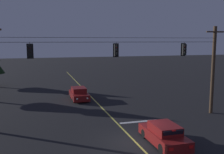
{
  "coord_description": "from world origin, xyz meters",
  "views": [
    {
      "loc": [
        -6.14,
        -15.48,
        6.74
      ],
      "look_at": [
        0.0,
        5.67,
        3.64
      ],
      "focal_mm": 41.67,
      "sensor_mm": 36.0,
      "label": 1
    }
  ],
  "objects_px": {
    "traffic_light_leftmost": "(30,51)",
    "traffic_light_left_inner": "(116,50)",
    "car_oncoming_lead": "(79,94)",
    "traffic_light_centre": "(184,49)",
    "car_waiting_near_lane": "(164,135)"
  },
  "relations": [
    {
      "from": "traffic_light_centre",
      "to": "car_oncoming_lead",
      "type": "relative_size",
      "value": 0.28
    },
    {
      "from": "traffic_light_leftmost",
      "to": "car_oncoming_lead",
      "type": "bearing_deg",
      "value": 61.23
    },
    {
      "from": "traffic_light_leftmost",
      "to": "car_oncoming_lead",
      "type": "xyz_separation_m",
      "value": [
        4.98,
        9.07,
        -5.31
      ]
    },
    {
      "from": "traffic_light_leftmost",
      "to": "car_oncoming_lead",
      "type": "height_order",
      "value": "traffic_light_leftmost"
    },
    {
      "from": "traffic_light_left_inner",
      "to": "traffic_light_centre",
      "type": "bearing_deg",
      "value": 0.0
    },
    {
      "from": "traffic_light_left_inner",
      "to": "traffic_light_centre",
      "type": "height_order",
      "value": "same"
    },
    {
      "from": "car_waiting_near_lane",
      "to": "traffic_light_leftmost",
      "type": "bearing_deg",
      "value": 146.32
    },
    {
      "from": "traffic_light_leftmost",
      "to": "traffic_light_centre",
      "type": "bearing_deg",
      "value": 0.0
    },
    {
      "from": "car_oncoming_lead",
      "to": "traffic_light_centre",
      "type": "bearing_deg",
      "value": -48.93
    },
    {
      "from": "car_waiting_near_lane",
      "to": "traffic_light_left_inner",
      "type": "bearing_deg",
      "value": 105.9
    },
    {
      "from": "traffic_light_left_inner",
      "to": "car_oncoming_lead",
      "type": "xyz_separation_m",
      "value": [
        -1.7,
        9.07,
        -5.31
      ]
    },
    {
      "from": "traffic_light_left_inner",
      "to": "car_waiting_near_lane",
      "type": "bearing_deg",
      "value": -74.1
    },
    {
      "from": "traffic_light_leftmost",
      "to": "traffic_light_left_inner",
      "type": "distance_m",
      "value": 6.67
    },
    {
      "from": "traffic_light_leftmost",
      "to": "traffic_light_left_inner",
      "type": "relative_size",
      "value": 1.0
    },
    {
      "from": "traffic_light_left_inner",
      "to": "traffic_light_centre",
      "type": "relative_size",
      "value": 1.0
    }
  ]
}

